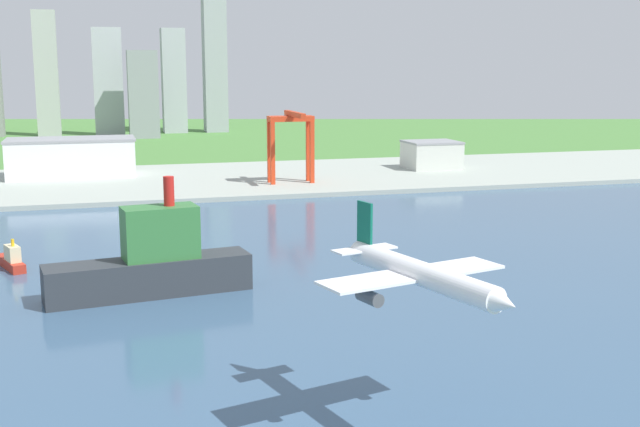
{
  "coord_description": "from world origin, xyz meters",
  "views": [
    {
      "loc": [
        -64.69,
        38.71,
        64.53
      ],
      "look_at": [
        -6.6,
        245.29,
        25.26
      ],
      "focal_mm": 45.27,
      "sensor_mm": 36.0,
      "label": 1
    }
  ],
  "objects_px": {
    "container_barge": "(153,263)",
    "warehouse_annex": "(432,155)",
    "warehouse_main": "(72,157)",
    "tugboat_small": "(11,260)",
    "airplane_landing": "(422,275)",
    "port_crane_red": "(291,132)"
  },
  "relations": [
    {
      "from": "airplane_landing",
      "to": "warehouse_main",
      "type": "bearing_deg",
      "value": 100.64
    },
    {
      "from": "container_barge",
      "to": "warehouse_annex",
      "type": "relative_size",
      "value": 1.86
    },
    {
      "from": "container_barge",
      "to": "warehouse_main",
      "type": "distance_m",
      "value": 252.46
    },
    {
      "from": "airplane_landing",
      "to": "warehouse_main",
      "type": "xyz_separation_m",
      "value": [
        -66.3,
        352.79,
        -15.5
      ]
    },
    {
      "from": "airplane_landing",
      "to": "tugboat_small",
      "type": "xyz_separation_m",
      "value": [
        -81.18,
        144.89,
        -25.92
      ]
    },
    {
      "from": "airplane_landing",
      "to": "warehouse_annex",
      "type": "relative_size",
      "value": 1.38
    },
    {
      "from": "tugboat_small",
      "to": "warehouse_main",
      "type": "xyz_separation_m",
      "value": [
        14.88,
        207.9,
        10.42
      ]
    },
    {
      "from": "tugboat_small",
      "to": "port_crane_red",
      "type": "xyz_separation_m",
      "value": [
        129.31,
        148.26,
        27.08
      ]
    },
    {
      "from": "warehouse_annex",
      "to": "container_barge",
      "type": "bearing_deg",
      "value": -128.89
    },
    {
      "from": "port_crane_red",
      "to": "warehouse_main",
      "type": "bearing_deg",
      "value": 152.47
    },
    {
      "from": "container_barge",
      "to": "warehouse_annex",
      "type": "xyz_separation_m",
      "value": [
        185.64,
        230.15,
        1.55
      ]
    },
    {
      "from": "warehouse_annex",
      "to": "tugboat_small",
      "type": "bearing_deg",
      "value": -140.58
    },
    {
      "from": "container_barge",
      "to": "warehouse_annex",
      "type": "height_order",
      "value": "container_barge"
    },
    {
      "from": "port_crane_red",
      "to": "warehouse_main",
      "type": "xyz_separation_m",
      "value": [
        -114.42,
        59.64,
        -16.66
      ]
    },
    {
      "from": "tugboat_small",
      "to": "warehouse_main",
      "type": "bearing_deg",
      "value": 85.91
    },
    {
      "from": "tugboat_small",
      "to": "warehouse_annex",
      "type": "height_order",
      "value": "warehouse_annex"
    },
    {
      "from": "tugboat_small",
      "to": "warehouse_annex",
      "type": "bearing_deg",
      "value": 39.42
    },
    {
      "from": "tugboat_small",
      "to": "warehouse_main",
      "type": "relative_size",
      "value": 0.3
    },
    {
      "from": "port_crane_red",
      "to": "warehouse_annex",
      "type": "relative_size",
      "value": 1.22
    },
    {
      "from": "airplane_landing",
      "to": "warehouse_annex",
      "type": "distance_m",
      "value": 363.27
    },
    {
      "from": "airplane_landing",
      "to": "port_crane_red",
      "type": "relative_size",
      "value": 1.13
    },
    {
      "from": "container_barge",
      "to": "port_crane_red",
      "type": "height_order",
      "value": "port_crane_red"
    }
  ]
}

